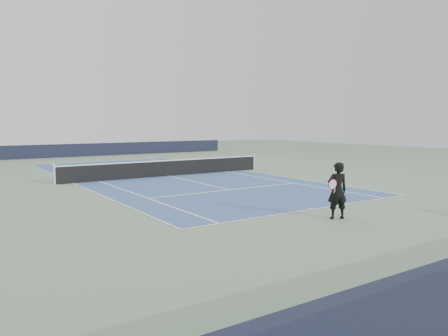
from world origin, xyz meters
TOP-DOWN VIEW (x-y plane):
  - ground at (0.00, 0.00)m, footprint 80.00×80.00m
  - court_surface at (0.00, 0.00)m, footprint 10.97×23.77m
  - tennis_net at (0.00, 0.00)m, footprint 12.90×0.10m
  - windscreen_far at (0.00, 17.88)m, footprint 30.00×0.25m
  - tennis_player at (-0.49, -13.40)m, footprint 0.87×0.74m
  - tennis_ball at (-0.06, -14.22)m, footprint 0.06×0.06m

SIDE VIEW (x-z plane):
  - ground at x=0.00m, z-range 0.00..0.00m
  - court_surface at x=0.00m, z-range 0.00..0.01m
  - tennis_ball at x=-0.06m, z-range 0.00..0.06m
  - tennis_net at x=0.00m, z-range -0.03..1.04m
  - windscreen_far at x=0.00m, z-range 0.00..1.20m
  - tennis_player at x=-0.49m, z-range 0.00..1.88m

